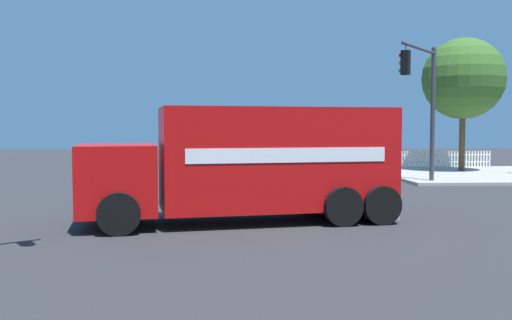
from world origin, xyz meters
The scene contains 6 objects.
ground_plane centered at (0.00, 0.00, 0.00)m, with size 100.00×100.00×0.00m, color #2B2B2D.
sidewalk_corner_near centered at (-12.36, -12.36, 0.07)m, with size 10.03×10.03×0.14m, color #9E998E.
delivery_truck centered at (0.12, 1.20, 1.55)m, with size 8.37×4.00×2.99m.
traffic_light_secondary centered at (-7.62, -7.58, 3.96)m, with size 2.48×3.07×5.85m.
picket_fence_run centered at (-12.36, -17.12, 0.62)m, with size 5.68×0.05×0.95m.
shade_tree_near centered at (-12.08, -14.00, 5.12)m, with size 4.38×4.38×7.18m.
Camera 1 is at (0.81, 15.96, 2.47)m, focal length 39.57 mm.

